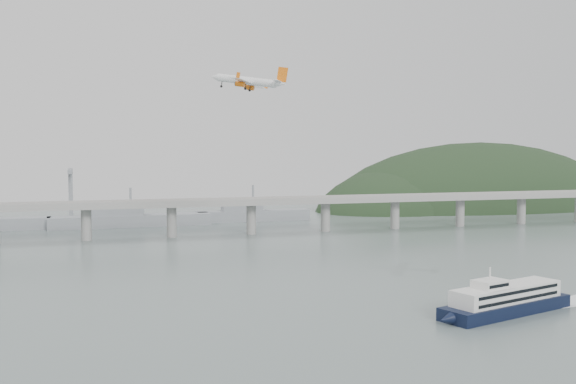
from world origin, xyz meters
name	(u,v)px	position (x,y,z in m)	size (l,w,h in m)	color
ground	(335,307)	(0.00, 0.00, 0.00)	(900.00, 900.00, 0.00)	slate
bridge	(218,207)	(-1.15, 200.00, 17.65)	(800.00, 22.00, 23.90)	gray
headland	(492,227)	(285.18, 331.75, -19.34)	(365.00, 155.00, 156.00)	black
ferry	(506,300)	(50.49, -24.55, 4.39)	(83.57, 33.77, 16.18)	black
airliner	(249,81)	(-6.91, 95.11, 85.28)	(34.17, 31.91, 10.80)	white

